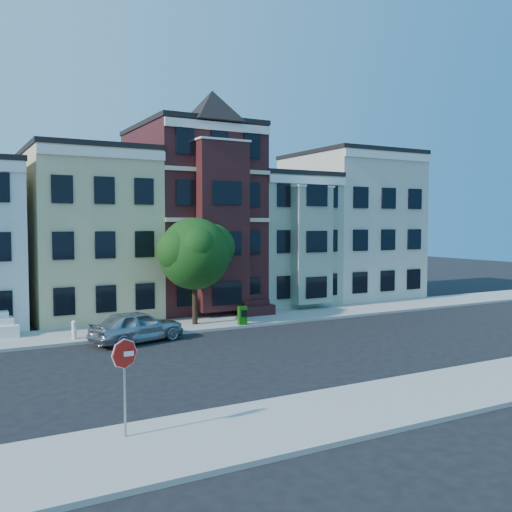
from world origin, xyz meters
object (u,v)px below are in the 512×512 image
fire_hydrant (74,331)px  newspaper_box (242,315)px  street_tree (195,259)px  parked_car (137,326)px  stop_sign (125,381)px

fire_hydrant → newspaper_box: bearing=-3.3°
street_tree → newspaper_box: 4.14m
newspaper_box → parked_car: bearing=-159.1°
street_tree → parked_car: 5.70m
fire_hydrant → stop_sign: 13.93m
parked_car → stop_sign: 12.89m
newspaper_box → stop_sign: (-10.43, -13.30, 0.96)m
parked_car → fire_hydrant: size_ratio=6.47×
street_tree → newspaper_box: bearing=-32.6°
street_tree → parked_car: (-4.10, -2.54, -3.04)m
parked_car → stop_sign: (-4.08, -12.20, 0.83)m
street_tree → fire_hydrant: size_ratio=10.23×
newspaper_box → fire_hydrant: bearing=-172.2°
street_tree → stop_sign: street_tree is taller
fire_hydrant → parked_car: bearing=-31.3°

